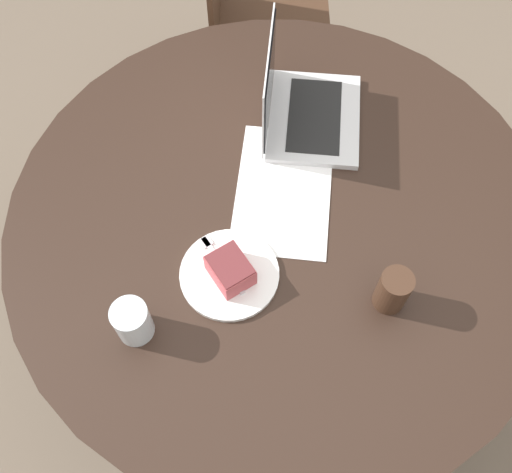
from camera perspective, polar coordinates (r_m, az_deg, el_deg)
name	(u,v)px	position (r m, az deg, el deg)	size (l,w,h in m)	color
ground_plane	(273,321)	(2.13, 1.65, -8.07)	(12.00, 12.00, 0.00)	#6B5B4C
dining_table	(279,238)	(1.55, 2.24, -0.14)	(1.33, 1.33, 0.75)	black
chair	(250,19)	(2.25, -0.55, 20.01)	(0.52, 0.52, 0.99)	#472D1E
paper_document	(283,190)	(1.48, 2.63, 4.47)	(0.41, 0.29, 0.00)	white
plate	(229,274)	(1.37, -2.55, -3.61)	(0.23, 0.23, 0.01)	white
cake_slice	(230,270)	(1.33, -2.47, -3.19)	(0.12, 0.13, 0.06)	#B74C51
fork	(218,259)	(1.38, -3.62, -2.14)	(0.12, 0.15, 0.00)	silver
coffee_glass	(393,290)	(1.33, 12.91, -5.03)	(0.07, 0.07, 0.11)	#3D2619
water_glass	(132,321)	(1.30, -11.68, -7.93)	(0.08, 0.08, 0.10)	silver
laptop	(302,109)	(1.58, 4.43, 12.05)	(0.34, 0.30, 0.24)	silver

